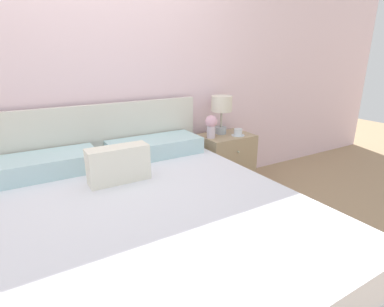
# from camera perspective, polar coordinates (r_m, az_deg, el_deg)

# --- Properties ---
(ground_plane) EXTENTS (12.00, 12.00, 0.00)m
(ground_plane) POSITION_cam_1_polar(r_m,az_deg,el_deg) (2.95, -16.78, -9.90)
(ground_plane) COLOR tan
(wall_back) EXTENTS (8.00, 0.06, 2.60)m
(wall_back) POSITION_cam_1_polar(r_m,az_deg,el_deg) (2.69, -19.80, 16.06)
(wall_back) COLOR silver
(wall_back) RESTS_ON ground_plane
(bed) EXTENTS (1.92, 2.12, 0.97)m
(bed) POSITION_cam_1_polar(r_m,az_deg,el_deg) (1.99, -10.03, -14.79)
(bed) COLOR white
(bed) RESTS_ON ground_plane
(nightstand) EXTENTS (0.52, 0.41, 0.58)m
(nightstand) POSITION_cam_1_polar(r_m,az_deg,el_deg) (3.15, 6.39, -1.56)
(nightstand) COLOR tan
(nightstand) RESTS_ON ground_plane
(table_lamp) EXTENTS (0.21, 0.21, 0.39)m
(table_lamp) POSITION_cam_1_polar(r_m,az_deg,el_deg) (3.05, 5.66, 8.82)
(table_lamp) COLOR #A8B2BC
(table_lamp) RESTS_ON nightstand
(flower_vase) EXTENTS (0.12, 0.12, 0.22)m
(flower_vase) POSITION_cam_1_polar(r_m,az_deg,el_deg) (2.91, 3.71, 5.48)
(flower_vase) COLOR silver
(flower_vase) RESTS_ON nightstand
(teacup) EXTENTS (0.13, 0.13, 0.07)m
(teacup) POSITION_cam_1_polar(r_m,az_deg,el_deg) (3.05, 8.76, 3.96)
(teacup) COLOR white
(teacup) RESTS_ON nightstand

